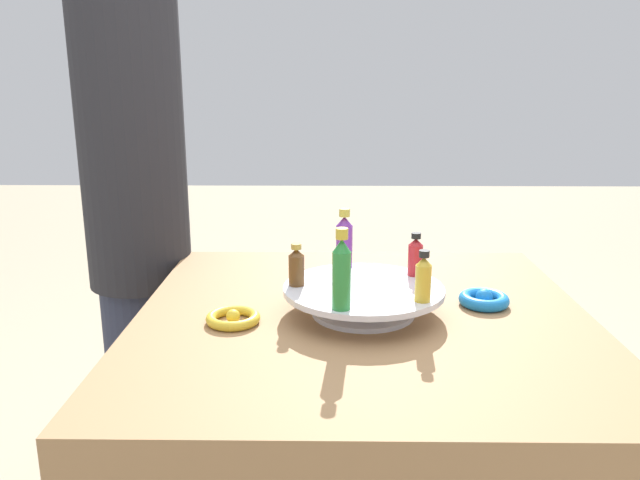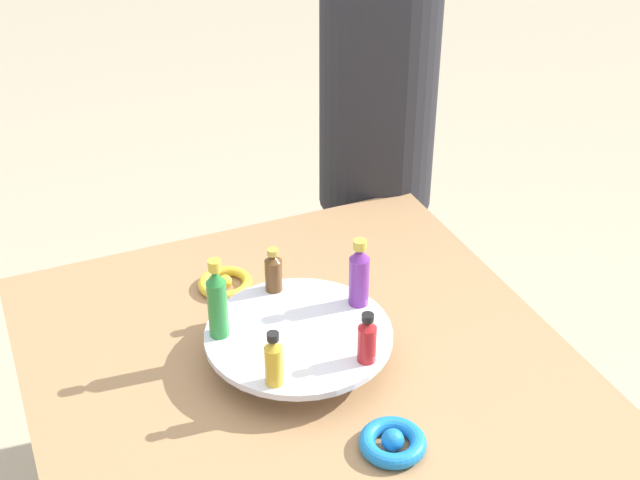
{
  "view_description": "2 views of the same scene",
  "coord_description": "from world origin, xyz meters",
  "views": [
    {
      "loc": [
        0.07,
        1.19,
        1.22
      ],
      "look_at": [
        0.09,
        -0.07,
        0.89
      ],
      "focal_mm": 35.0,
      "sensor_mm": 36.0,
      "label": 1
    },
    {
      "loc": [
        -1.13,
        0.44,
        1.76
      ],
      "look_at": [
        0.13,
        -0.09,
        0.91
      ],
      "focal_mm": 50.0,
      "sensor_mm": 36.0,
      "label": 2
    }
  ],
  "objects": [
    {
      "name": "ribbon_bow_blue",
      "position": [
        -0.26,
        -0.05,
        0.77
      ],
      "size": [
        0.11,
        0.11,
        0.04
      ],
      "color": "blue",
      "rests_on": "party_table"
    },
    {
      "name": "bottle_purple",
      "position": [
        0.04,
        -0.13,
        0.88
      ],
      "size": [
        0.04,
        0.04,
        0.13
      ],
      "color": "#702D93",
      "rests_on": "display_stand"
    },
    {
      "name": "bottle_red",
      "position": [
        -0.11,
        -0.07,
        0.86
      ],
      "size": [
        0.03,
        0.03,
        0.09
      ],
      "color": "#B21E23",
      "rests_on": "display_stand"
    },
    {
      "name": "bottle_brown",
      "position": [
        0.14,
        -0.01,
        0.85
      ],
      "size": [
        0.03,
        0.03,
        0.09
      ],
      "color": "brown",
      "rests_on": "display_stand"
    },
    {
      "name": "display_stand",
      "position": [
        0.0,
        0.0,
        0.79
      ],
      "size": [
        0.33,
        0.33,
        0.06
      ],
      "color": "silver",
      "rests_on": "party_table"
    },
    {
      "name": "bottle_gold",
      "position": [
        -0.11,
        0.08,
        0.86
      ],
      "size": [
        0.03,
        0.03,
        0.1
      ],
      "color": "gold",
      "rests_on": "display_stand"
    },
    {
      "name": "bottle_green",
      "position": [
        0.05,
        0.13,
        0.88
      ],
      "size": [
        0.03,
        0.03,
        0.15
      ],
      "color": "#288438",
      "rests_on": "display_stand"
    },
    {
      "name": "ribbon_bow_gold",
      "position": [
        0.26,
        0.05,
        0.77
      ],
      "size": [
        0.11,
        0.11,
        0.03
      ],
      "color": "gold",
      "rests_on": "party_table"
    },
    {
      "name": "person_figure",
      "position": [
        0.59,
        -0.44,
        0.81
      ],
      "size": [
        0.27,
        0.27,
        1.61
      ],
      "rotation": [
        0.0,
        0.0,
        2.5
      ],
      "color": "#282D42",
      "rests_on": "ground_plane"
    }
  ]
}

